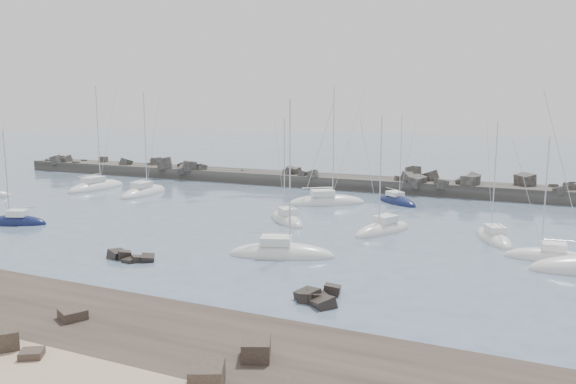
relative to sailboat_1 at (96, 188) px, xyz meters
The scene contains 15 objects.
ground 41.09m from the sailboat_1, 30.29° to the right, with size 400.00×400.00×0.00m, color slate.
rock_shelf 55.94m from the sailboat_1, 49.81° to the right, with size 140.00×12.63×2.05m.
rock_cluster_near 42.89m from the sailboat_1, 43.29° to the right, with size 4.80×2.17×1.52m.
rock_cluster_far 59.05m from the sailboat_1, 32.95° to the right, with size 3.51×4.19×1.68m.
breakwater 33.34m from the sailboat_1, 31.12° to the left, with size 115.00×7.43×5.25m.
sailboat_1 is the anchor object (origin of this frame).
sailboat_2 25.57m from the sailboat_1, 66.21° to the right, with size 7.36×4.56×11.35m.
sailboat_3 10.07m from the sailboat_1, ahead, with size 3.64×10.18×15.84m.
sailboat_4 37.24m from the sailboat_1, ahead, with size 10.44×8.57×16.42m.
sailboat_5 38.21m from the sailboat_1, 14.80° to the right, with size 7.27×7.23×12.50m.
sailboat_6 49.32m from the sailboat_1, 12.11° to the right, with size 5.62×8.38×12.90m.
sailboat_7 48.34m from the sailboat_1, 28.41° to the right, with size 9.69×5.59×14.61m.
sailboat_8 45.90m from the sailboat_1, ahead, with size 7.55×7.12×12.51m.
sailboat_9 65.39m from the sailboat_1, 12.87° to the right, with size 7.25×2.71×11.34m.
sailboat_10 59.60m from the sailboat_1, ahead, with size 5.32×8.09×12.31m.
Camera 1 is at (27.26, -45.18, 13.23)m, focal length 35.00 mm.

